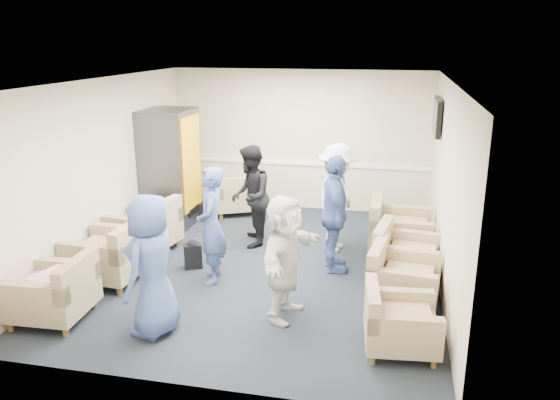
% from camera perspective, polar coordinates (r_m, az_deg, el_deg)
% --- Properties ---
extents(floor, '(6.00, 6.00, 0.00)m').
position_cam_1_polar(floor, '(8.19, -1.65, -6.87)').
color(floor, black).
rests_on(floor, ground).
extents(ceiling, '(6.00, 6.00, 0.00)m').
position_cam_1_polar(ceiling, '(7.54, -1.83, 12.33)').
color(ceiling, silver).
rests_on(ceiling, back_wall).
extents(back_wall, '(5.00, 0.02, 2.70)m').
position_cam_1_polar(back_wall, '(10.63, 2.11, 6.22)').
color(back_wall, beige).
rests_on(back_wall, floor).
extents(front_wall, '(5.00, 0.02, 2.70)m').
position_cam_1_polar(front_wall, '(5.03, -9.87, -5.96)').
color(front_wall, beige).
rests_on(front_wall, floor).
extents(left_wall, '(0.02, 6.00, 2.70)m').
position_cam_1_polar(left_wall, '(8.68, -18.02, 3.06)').
color(left_wall, beige).
rests_on(left_wall, floor).
extents(right_wall, '(0.02, 6.00, 2.70)m').
position_cam_1_polar(right_wall, '(7.58, 16.97, 1.26)').
color(right_wall, beige).
rests_on(right_wall, floor).
extents(chair_rail, '(4.98, 0.04, 0.06)m').
position_cam_1_polar(chair_rail, '(10.70, 2.07, 3.83)').
color(chair_rail, white).
rests_on(chair_rail, back_wall).
extents(tv, '(0.10, 1.00, 0.58)m').
position_cam_1_polar(tv, '(9.20, 16.09, 8.37)').
color(tv, black).
rests_on(tv, right_wall).
extents(armchair_left_near, '(0.88, 0.88, 0.68)m').
position_cam_1_polar(armchair_left_near, '(7.10, -22.33, -9.04)').
color(armchair_left_near, '#958060').
rests_on(armchair_left_near, floor).
extents(armchair_left_mid, '(0.96, 0.96, 0.74)m').
position_cam_1_polar(armchair_left_mid, '(7.91, -17.18, -5.62)').
color(armchair_left_mid, '#958060').
rests_on(armchair_left_mid, floor).
extents(armchair_left_far, '(1.06, 1.06, 0.73)m').
position_cam_1_polar(armchair_left_far, '(8.83, -13.75, -3.04)').
color(armchair_left_far, '#958060').
rests_on(armchair_left_far, floor).
extents(armchair_right_near, '(0.84, 0.84, 0.61)m').
position_cam_1_polar(armchair_right_near, '(6.14, 12.05, -12.54)').
color(armchair_right_near, '#958060').
rests_on(armchair_right_near, floor).
extents(armchair_right_midnear, '(0.94, 0.94, 0.67)m').
position_cam_1_polar(armchair_right_midnear, '(7.07, 12.37, -8.26)').
color(armchair_right_midnear, '#958060').
rests_on(armchair_right_midnear, floor).
extents(armchair_right_midfar, '(0.99, 0.99, 0.69)m').
position_cam_1_polar(armchair_right_midfar, '(7.74, 12.80, -5.96)').
color(armchair_right_midfar, '#958060').
rests_on(armchair_right_midfar, floor).
extents(armchair_right_far, '(0.96, 0.96, 0.75)m').
position_cam_1_polar(armchair_right_far, '(8.63, 12.08, -3.33)').
color(armchair_right_far, '#958060').
rests_on(armchair_right_far, floor).
extents(armchair_corner, '(1.10, 1.10, 0.66)m').
position_cam_1_polar(armchair_corner, '(10.51, -4.61, 0.33)').
color(armchair_corner, '#958060').
rests_on(armchair_corner, floor).
extents(vending_machine, '(0.84, 0.98, 2.08)m').
position_cam_1_polar(vending_machine, '(9.92, -11.41, 3.32)').
color(vending_machine, '#47484E').
rests_on(vending_machine, floor).
extents(backpack, '(0.31, 0.27, 0.44)m').
position_cam_1_polar(backpack, '(8.14, -9.09, -5.50)').
color(backpack, black).
rests_on(backpack, floor).
extents(pillow, '(0.49, 0.58, 0.14)m').
position_cam_1_polar(pillow, '(7.03, -22.57, -7.69)').
color(pillow, beige).
rests_on(pillow, armchair_left_near).
extents(person_front_left, '(0.65, 0.88, 1.65)m').
position_cam_1_polar(person_front_left, '(6.28, -13.27, -6.67)').
color(person_front_left, '#3D5694').
rests_on(person_front_left, floor).
extents(person_mid_left, '(0.50, 0.66, 1.62)m').
position_cam_1_polar(person_mid_left, '(7.48, -7.20, -2.65)').
color(person_mid_left, '#3D5694').
rests_on(person_mid_left, floor).
extents(person_back_left, '(0.78, 0.91, 1.65)m').
position_cam_1_polar(person_back_left, '(8.75, -3.11, 0.39)').
color(person_back_left, black).
rests_on(person_back_left, floor).
extents(person_back_right, '(0.84, 1.21, 1.71)m').
position_cam_1_polar(person_back_right, '(8.58, 5.97, 0.23)').
color(person_back_right, white).
rests_on(person_back_right, floor).
extents(person_mid_right, '(0.64, 1.07, 1.71)m').
position_cam_1_polar(person_mid_right, '(7.78, 5.72, -1.50)').
color(person_mid_right, '#3D5694').
rests_on(person_mid_right, floor).
extents(person_front_right, '(0.72, 1.48, 1.53)m').
position_cam_1_polar(person_front_right, '(6.48, 0.50, -6.02)').
color(person_front_right, silver).
rests_on(person_front_right, floor).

